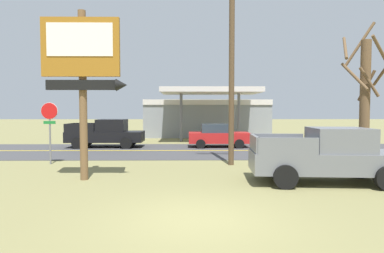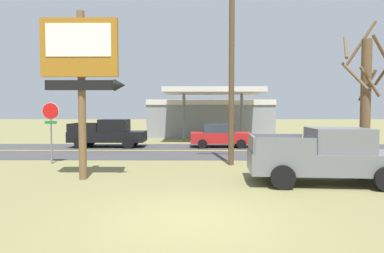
{
  "view_description": "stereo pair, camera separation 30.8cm",
  "coord_description": "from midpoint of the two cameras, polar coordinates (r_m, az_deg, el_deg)",
  "views": [
    {
      "loc": [
        -0.18,
        -7.49,
        2.56
      ],
      "look_at": [
        0.0,
        8.0,
        1.8
      ],
      "focal_mm": 30.2,
      "sensor_mm": 36.0,
      "label": 1
    },
    {
      "loc": [
        0.13,
        -7.49,
        2.56
      ],
      "look_at": [
        0.0,
        8.0,
        1.8
      ],
      "focal_mm": 30.2,
      "sensor_mm": 36.0,
      "label": 2
    }
  ],
  "objects": [
    {
      "name": "pickup_black_on_road",
      "position": [
        23.3,
        -14.07,
        -1.21
      ],
      "size": [
        5.2,
        2.24,
        1.96
      ],
      "color": "black",
      "rests_on": "ground"
    },
    {
      "name": "utility_pole",
      "position": [
        15.44,
        7.59,
        11.58
      ],
      "size": [
        2.13,
        0.26,
        9.17
      ],
      "color": "brown",
      "rests_on": "ground"
    },
    {
      "name": "road_centre_line",
      "position": [
        20.65,
        0.55,
        -4.25
      ],
      "size": [
        126.0,
        0.2,
        0.01
      ],
      "primitive_type": "cube",
      "color": "gold",
      "rests_on": "road_asphalt"
    },
    {
      "name": "road_asphalt",
      "position": [
        20.65,
        0.55,
        -4.29
      ],
      "size": [
        140.0,
        8.0,
        0.02
      ],
      "primitive_type": "cube",
      "color": "#3D3D3F",
      "rests_on": "ground"
    },
    {
      "name": "bare_tree",
      "position": [
        15.07,
        28.87,
        4.27
      ],
      "size": [
        2.21,
        2.21,
        6.34
      ],
      "color": "brown",
      "rests_on": "ground"
    },
    {
      "name": "motel_sign",
      "position": [
        12.53,
        -18.2,
        10.22
      ],
      "size": [
        3.06,
        0.54,
        6.19
      ],
      "color": "brown",
      "rests_on": "ground"
    },
    {
      "name": "stop_sign",
      "position": [
        16.83,
        -23.19,
        0.76
      ],
      "size": [
        0.8,
        0.08,
        2.95
      ],
      "color": "slate",
      "rests_on": "ground"
    },
    {
      "name": "gas_station",
      "position": [
        32.54,
        3.39,
        1.71
      ],
      "size": [
        12.0,
        11.5,
        4.4
      ],
      "color": "gray",
      "rests_on": "ground"
    },
    {
      "name": "pickup_grey_parked_on_lawn",
      "position": [
        12.33,
        23.3,
        -4.86
      ],
      "size": [
        5.33,
        2.54,
        1.96
      ],
      "color": "slate",
      "rests_on": "ground"
    },
    {
      "name": "car_red_near_lane",
      "position": [
        22.64,
        5.4,
        -1.59
      ],
      "size": [
        4.2,
        2.0,
        1.64
      ],
      "color": "red",
      "rests_on": "ground"
    },
    {
      "name": "ground_plane",
      "position": [
        7.92,
        0.65,
        -16.05
      ],
      "size": [
        180.0,
        180.0,
        0.0
      ],
      "primitive_type": "plane",
      "color": "olive"
    }
  ]
}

